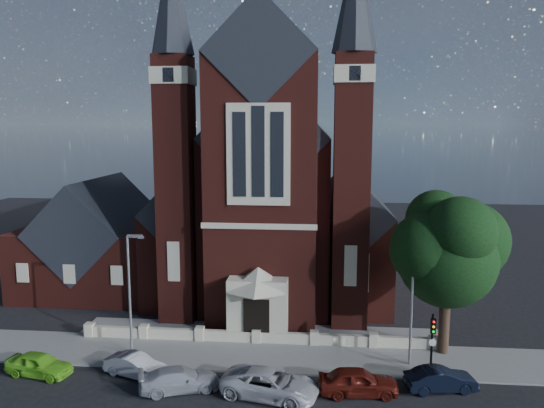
{
  "coord_description": "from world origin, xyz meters",
  "views": [
    {
      "loc": [
        4.26,
        -28.15,
        15.06
      ],
      "look_at": [
        0.57,
        12.0,
        8.98
      ],
      "focal_mm": 35.0,
      "sensor_mm": 36.0,
      "label": 1
    }
  ],
  "objects_px": {
    "street_lamp_right": "(414,295)",
    "car_white_suv": "(270,384)",
    "car_dark_red": "(358,381)",
    "car_navy": "(441,380)",
    "street_tree": "(450,253)",
    "street_lamp_left": "(131,287)",
    "car_lime_van": "(39,364)",
    "car_silver_a": "(136,366)",
    "car_silver_b": "(180,379)",
    "traffic_signal": "(432,337)",
    "parish_hall": "(100,245)",
    "church": "(276,195)"
  },
  "relations": [
    {
      "from": "street_tree",
      "to": "car_white_suv",
      "type": "distance_m",
      "value": 14.11
    },
    {
      "from": "street_lamp_right",
      "to": "traffic_signal",
      "type": "relative_size",
      "value": 2.02
    },
    {
      "from": "traffic_signal",
      "to": "car_navy",
      "type": "relative_size",
      "value": 0.99
    },
    {
      "from": "traffic_signal",
      "to": "car_lime_van",
      "type": "relative_size",
      "value": 0.98
    },
    {
      "from": "church",
      "to": "street_lamp_right",
      "type": "bearing_deg",
      "value": -61.96
    },
    {
      "from": "street_tree",
      "to": "traffic_signal",
      "type": "xyz_separation_m",
      "value": [
        -1.6,
        -3.28,
        -4.38
      ]
    },
    {
      "from": "street_lamp_left",
      "to": "traffic_signal",
      "type": "height_order",
      "value": "street_lamp_left"
    },
    {
      "from": "car_silver_a",
      "to": "car_white_suv",
      "type": "distance_m",
      "value": 8.49
    },
    {
      "from": "street_tree",
      "to": "car_dark_red",
      "type": "xyz_separation_m",
      "value": [
        -6.08,
        -5.62,
        -6.2
      ]
    },
    {
      "from": "car_dark_red",
      "to": "car_navy",
      "type": "bearing_deg",
      "value": -84.46
    },
    {
      "from": "street_lamp_left",
      "to": "car_lime_van",
      "type": "xyz_separation_m",
      "value": [
        -4.63,
        -3.37,
        -3.9
      ]
    },
    {
      "from": "parish_hall",
      "to": "street_tree",
      "type": "distance_m",
      "value": 31.27
    },
    {
      "from": "street_lamp_left",
      "to": "traffic_signal",
      "type": "distance_m",
      "value": 19.08
    },
    {
      "from": "car_silver_a",
      "to": "car_silver_b",
      "type": "xyz_separation_m",
      "value": [
        3.1,
        -1.47,
        0.01
      ]
    },
    {
      "from": "street_tree",
      "to": "car_navy",
      "type": "xyz_separation_m",
      "value": [
        -1.35,
        -4.76,
        -6.3
      ]
    },
    {
      "from": "street_lamp_right",
      "to": "car_navy",
      "type": "xyz_separation_m",
      "value": [
        1.16,
        -3.05,
        -3.93
      ]
    },
    {
      "from": "car_navy",
      "to": "street_lamp_left",
      "type": "bearing_deg",
      "value": 70.76
    },
    {
      "from": "car_navy",
      "to": "car_silver_a",
      "type": "bearing_deg",
      "value": 79.4
    },
    {
      "from": "street_lamp_left",
      "to": "car_silver_a",
      "type": "xyz_separation_m",
      "value": [
        1.22,
        -2.92,
        -3.94
      ]
    },
    {
      "from": "street_lamp_left",
      "to": "car_white_suv",
      "type": "distance_m",
      "value": 11.27
    },
    {
      "from": "car_lime_van",
      "to": "car_navy",
      "type": "xyz_separation_m",
      "value": [
        23.79,
        0.32,
        -0.03
      ]
    },
    {
      "from": "parish_hall",
      "to": "car_white_suv",
      "type": "bearing_deg",
      "value": -46.59
    },
    {
      "from": "street_lamp_right",
      "to": "car_navy",
      "type": "height_order",
      "value": "street_lamp_right"
    },
    {
      "from": "street_lamp_right",
      "to": "car_white_suv",
      "type": "distance_m",
      "value": 10.38
    },
    {
      "from": "street_tree",
      "to": "car_navy",
      "type": "relative_size",
      "value": 2.66
    },
    {
      "from": "parish_hall",
      "to": "car_silver_a",
      "type": "xyz_separation_m",
      "value": [
        9.31,
        -16.92,
        -3.36
      ]
    },
    {
      "from": "church",
      "to": "car_silver_b",
      "type": "height_order",
      "value": "church"
    },
    {
      "from": "parish_hall",
      "to": "street_tree",
      "type": "xyz_separation_m",
      "value": [
        28.6,
        -12.29,
        2.95
      ]
    },
    {
      "from": "car_lime_van",
      "to": "car_white_suv",
      "type": "xyz_separation_m",
      "value": [
        14.16,
        -1.25,
        0.06
      ]
    },
    {
      "from": "car_silver_a",
      "to": "car_silver_b",
      "type": "bearing_deg",
      "value": -95.9
    },
    {
      "from": "street_lamp_right",
      "to": "car_dark_red",
      "type": "height_order",
      "value": "street_lamp_right"
    },
    {
      "from": "church",
      "to": "parish_hall",
      "type": "bearing_deg",
      "value": -162.84
    },
    {
      "from": "car_silver_a",
      "to": "car_silver_b",
      "type": "height_order",
      "value": "car_silver_b"
    },
    {
      "from": "street_lamp_right",
      "to": "car_silver_a",
      "type": "relative_size",
      "value": 2.03
    },
    {
      "from": "street_lamp_left",
      "to": "street_lamp_right",
      "type": "xyz_separation_m",
      "value": [
        18.0,
        0.0,
        0.0
      ]
    },
    {
      "from": "car_lime_van",
      "to": "car_silver_a",
      "type": "relative_size",
      "value": 1.03
    },
    {
      "from": "street_lamp_right",
      "to": "car_white_suv",
      "type": "height_order",
      "value": "street_lamp_right"
    },
    {
      "from": "parish_hall",
      "to": "car_silver_b",
      "type": "xyz_separation_m",
      "value": [
        12.41,
        -18.39,
        -3.35
      ]
    },
    {
      "from": "street_tree",
      "to": "parish_hall",
      "type": "bearing_deg",
      "value": 156.74
    },
    {
      "from": "church",
      "to": "street_tree",
      "type": "relative_size",
      "value": 3.26
    },
    {
      "from": "street_lamp_left",
      "to": "street_lamp_right",
      "type": "distance_m",
      "value": 18.0
    },
    {
      "from": "car_lime_van",
      "to": "car_silver_b",
      "type": "distance_m",
      "value": 9.0
    },
    {
      "from": "parish_hall",
      "to": "traffic_signal",
      "type": "relative_size",
      "value": 3.05
    },
    {
      "from": "street_tree",
      "to": "car_silver_b",
      "type": "bearing_deg",
      "value": -159.37
    },
    {
      "from": "car_lime_van",
      "to": "parish_hall",
      "type": "bearing_deg",
      "value": 22.03
    },
    {
      "from": "parish_hall",
      "to": "car_white_suv",
      "type": "height_order",
      "value": "parish_hall"
    },
    {
      "from": "car_lime_van",
      "to": "car_navy",
      "type": "height_order",
      "value": "car_lime_van"
    },
    {
      "from": "car_silver_a",
      "to": "car_white_suv",
      "type": "xyz_separation_m",
      "value": [
        8.31,
        -1.7,
        0.11
      ]
    },
    {
      "from": "traffic_signal",
      "to": "car_navy",
      "type": "distance_m",
      "value": 2.44
    },
    {
      "from": "street_tree",
      "to": "car_white_suv",
      "type": "xyz_separation_m",
      "value": [
        -10.98,
        -6.34,
        -6.2
      ]
    }
  ]
}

